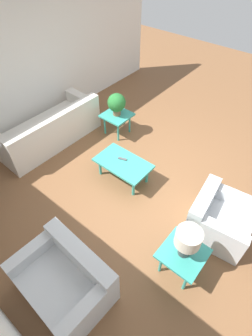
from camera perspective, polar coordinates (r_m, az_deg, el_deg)
The scene contains 11 objects.
ground_plane at distance 4.94m, azimuth 5.06°, elevation -2.97°, with size 14.00×14.00×0.00m, color brown.
wall_right at distance 6.02m, azimuth -19.90°, elevation 20.23°, with size 0.12×7.20×2.70m.
sofa at distance 5.81m, azimuth -16.20°, elevation 7.86°, with size 0.94×2.21×0.79m.
armchair at distance 4.31m, azimuth 19.51°, elevation -10.48°, with size 0.95×0.95×0.71m.
loveseat at distance 3.74m, azimuth -13.03°, elevation -22.74°, with size 1.23×0.91×0.71m.
coffee_table at distance 4.73m, azimuth -0.63°, elevation 0.85°, with size 1.00×0.60×0.41m.
side_table_plant at distance 5.77m, azimuth -1.97°, elevation 11.02°, with size 0.57×0.57×0.48m.
side_table_lamp at distance 3.72m, azimuth 12.23°, elevation -18.02°, with size 0.57×0.57×0.48m.
potted_plant at distance 5.58m, azimuth -2.06°, elevation 13.93°, with size 0.38×0.38×0.48m.
table_lamp at distance 3.38m, azimuth 13.27°, elevation -15.03°, with size 0.33×0.33×0.49m.
remote_control at distance 4.75m, azimuth -0.78°, elevation 1.99°, with size 0.16×0.09×0.02m.
Camera 1 is at (-1.74, 2.78, 3.69)m, focal length 28.00 mm.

